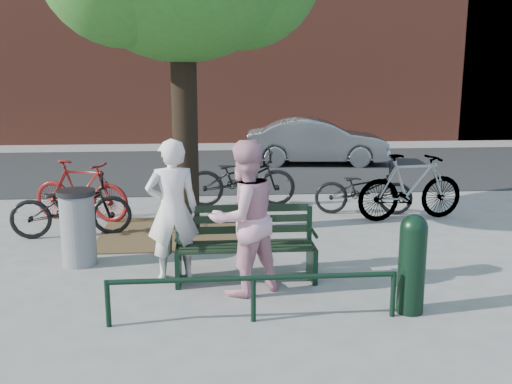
{
  "coord_description": "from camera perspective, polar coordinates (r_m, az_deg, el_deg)",
  "views": [
    {
      "loc": [
        -0.44,
        -6.79,
        2.59
      ],
      "look_at": [
        0.21,
        1.0,
        0.93
      ],
      "focal_mm": 40.0,
      "sensor_mm": 36.0,
      "label": 1
    }
  ],
  "objects": [
    {
      "name": "ground",
      "position": [
        7.28,
        -1.03,
        -8.83
      ],
      "size": [
        90.0,
        90.0,
        0.0
      ],
      "primitive_type": "plane",
      "color": "gray",
      "rests_on": "ground"
    },
    {
      "name": "dirt_pit",
      "position": [
        9.37,
        -8.06,
        -4.09
      ],
      "size": [
        2.4,
        2.0,
        0.02
      ],
      "primitive_type": "cube",
      "color": "brown",
      "rests_on": "ground"
    },
    {
      "name": "road",
      "position": [
        15.51,
        -3.12,
        2.42
      ],
      "size": [
        40.0,
        7.0,
        0.01
      ],
      "primitive_type": "cube",
      "color": "black",
      "rests_on": "ground"
    },
    {
      "name": "park_bench",
      "position": [
        7.2,
        -1.08,
        -5.04
      ],
      "size": [
        1.74,
        0.54,
        0.97
      ],
      "color": "black",
      "rests_on": "ground"
    },
    {
      "name": "guard_railing",
      "position": [
        6.02,
        -0.27,
        -9.29
      ],
      "size": [
        3.06,
        0.06,
        0.51
      ],
      "color": "black",
      "rests_on": "ground"
    },
    {
      "name": "person_left",
      "position": [
        7.15,
        -8.35,
        -1.81
      ],
      "size": [
        0.7,
        0.51,
        1.79
      ],
      "primitive_type": "imported",
      "rotation": [
        0.0,
        0.0,
        3.27
      ],
      "color": "silver",
      "rests_on": "ground"
    },
    {
      "name": "person_right",
      "position": [
        6.64,
        -1.23,
        -2.62
      ],
      "size": [
        1.11,
        1.04,
        1.83
      ],
      "primitive_type": "imported",
      "rotation": [
        0.0,
        0.0,
        3.66
      ],
      "color": "#D08FA1",
      "rests_on": "ground"
    },
    {
      "name": "bollard",
      "position": [
        6.4,
        15.34,
        -6.64
      ],
      "size": [
        0.29,
        0.29,
        1.1
      ],
      "color": "black",
      "rests_on": "ground"
    },
    {
      "name": "litter_bin",
      "position": [
        8.07,
        -17.38,
        -3.37
      ],
      "size": [
        0.51,
        0.51,
        1.03
      ],
      "color": "gray",
      "rests_on": "ground"
    },
    {
      "name": "bicycle_a",
      "position": [
        9.48,
        -17.99,
        -1.38
      ],
      "size": [
        1.93,
        0.9,
        0.98
      ],
      "primitive_type": "imported",
      "rotation": [
        0.0,
        0.0,
        1.71
      ],
      "color": "black",
      "rests_on": "ground"
    },
    {
      "name": "bicycle_b",
      "position": [
        10.41,
        -17.11,
        0.12
      ],
      "size": [
        1.86,
        1.05,
        1.08
      ],
      "primitive_type": "imported",
      "rotation": [
        0.0,
        0.0,
        1.25
      ],
      "color": "#630F0E",
      "rests_on": "ground"
    },
    {
      "name": "bicycle_c",
      "position": [
        11.05,
        -1.52,
        1.4
      ],
      "size": [
        2.12,
        0.75,
        1.11
      ],
      "primitive_type": "imported",
      "rotation": [
        0.0,
        0.0,
        1.56
      ],
      "color": "black",
      "rests_on": "ground"
    },
    {
      "name": "bicycle_d",
      "position": [
        10.38,
        15.2,
        0.5
      ],
      "size": [
        2.02,
        0.82,
        1.18
      ],
      "primitive_type": "imported",
      "rotation": [
        0.0,
        0.0,
        1.71
      ],
      "color": "gray",
      "rests_on": "ground"
    },
    {
      "name": "bicycle_e",
      "position": [
        10.62,
        10.71,
        0.28
      ],
      "size": [
        1.85,
        0.89,
        0.93
      ],
      "primitive_type": "imported",
      "rotation": [
        0.0,
        0.0,
        1.42
      ],
      "color": "black",
      "rests_on": "ground"
    },
    {
      "name": "parked_car",
      "position": [
        16.13,
        6.13,
        5.03
      ],
      "size": [
        4.04,
        1.77,
        1.29
      ],
      "primitive_type": "imported",
      "rotation": [
        0.0,
        0.0,
        1.47
      ],
      "color": "slate",
      "rests_on": "ground"
    }
  ]
}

